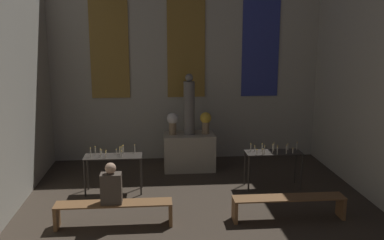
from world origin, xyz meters
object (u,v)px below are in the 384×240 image
at_px(statue, 189,106).
at_px(altar, 189,152).
at_px(pew_back_right, 289,203).
at_px(candle_rack_left, 113,161).
at_px(candle_rack_right, 273,157).
at_px(pew_back_left, 114,209).
at_px(person_seated, 111,186).
at_px(flower_vase_right, 206,121).
at_px(flower_vase_left, 173,122).

bearing_deg(statue, altar, -90.00).
xyz_separation_m(statue, pew_back_right, (1.57, -3.04, -1.27)).
bearing_deg(candle_rack_left, candle_rack_right, -0.09).
height_order(pew_back_left, person_seated, person_seated).
xyz_separation_m(flower_vase_right, pew_back_right, (1.17, -3.04, -0.90)).
relative_size(statue, candle_rack_left, 1.22).
height_order(flower_vase_right, person_seated, flower_vase_right).
relative_size(altar, candle_rack_left, 1.03).
height_order(candle_rack_left, person_seated, person_seated).
height_order(candle_rack_right, person_seated, person_seated).
relative_size(statue, candle_rack_right, 1.22).
distance_m(altar, pew_back_left, 3.42).
bearing_deg(candle_rack_right, flower_vase_left, 146.25).
relative_size(flower_vase_left, person_seated, 0.73).
relative_size(statue, person_seated, 2.03).
xyz_separation_m(flower_vase_left, candle_rack_right, (2.12, -1.42, -0.52)).
distance_m(altar, candle_rack_left, 2.24).
height_order(statue, pew_back_left, statue).
xyz_separation_m(altar, flower_vase_right, (0.40, 0.00, 0.77)).
distance_m(statue, candle_rack_left, 2.40).
distance_m(flower_vase_right, candle_rack_left, 2.60).
bearing_deg(pew_back_left, person_seated, -180.00).
height_order(flower_vase_right, candle_rack_right, flower_vase_right).
bearing_deg(pew_back_left, flower_vase_left, 69.01).
bearing_deg(pew_back_left, altar, 62.69).
xyz_separation_m(flower_vase_right, candle_rack_left, (-2.12, -1.41, -0.52)).
bearing_deg(statue, flower_vase_right, 0.00).
bearing_deg(flower_vase_left, statue, 0.00).
bearing_deg(candle_rack_right, pew_back_right, -95.19).
xyz_separation_m(flower_vase_left, flower_vase_right, (0.81, 0.00, 0.00)).
relative_size(flower_vase_right, candle_rack_right, 0.44).
height_order(altar, flower_vase_left, flower_vase_left).
bearing_deg(flower_vase_right, statue, 180.00).
height_order(statue, flower_vase_right, statue).
height_order(statue, pew_back_right, statue).
bearing_deg(candle_rack_left, pew_back_right, -26.35).
xyz_separation_m(statue, flower_vase_left, (-0.40, 0.00, -0.37)).
relative_size(candle_rack_left, pew_back_right, 0.59).
xyz_separation_m(flower_vase_right, person_seated, (-2.00, -3.04, -0.47)).
height_order(flower_vase_left, pew_back_left, flower_vase_left).
distance_m(flower_vase_right, candle_rack_right, 2.00).
xyz_separation_m(flower_vase_left, candle_rack_left, (-1.32, -1.41, -0.52)).
distance_m(pew_back_right, person_seated, 3.20).
bearing_deg(flower_vase_right, pew_back_left, -122.98).
xyz_separation_m(candle_rack_right, pew_back_left, (-3.29, -1.62, -0.38)).
bearing_deg(candle_rack_right, statue, 140.47).
bearing_deg(person_seated, flower_vase_right, 56.61).
bearing_deg(flower_vase_right, flower_vase_left, 180.00).
xyz_separation_m(statue, candle_rack_left, (-1.72, -1.41, -0.89)).
distance_m(flower_vase_left, person_seated, 3.30).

